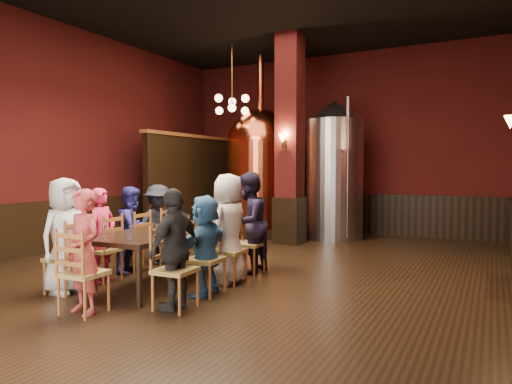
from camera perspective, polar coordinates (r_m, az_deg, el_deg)
The scene contains 36 objects.
room at distance 7.28m, azimuth -2.39°, elevation 7.89°, with size 10.00×10.02×4.50m.
wainscot_back at distance 11.86m, azimuth 9.68°, elevation -2.51°, with size 7.90×0.08×1.00m, color black.
wainscot_left at distance 9.91m, azimuth -22.68°, elevation -3.78°, with size 0.08×9.90×1.00m, color black.
column at distance 9.91m, azimuth 4.24°, elevation 6.58°, with size 0.58×0.58×4.50m, color #410F0E.
partition at distance 11.69m, azimuth -8.15°, elevation 0.86°, with size 0.22×3.50×2.40m, color black.
pendant_cluster at distance 10.76m, azimuth -3.01°, elevation 10.85°, with size 0.90×0.90×1.70m, color #A57226, non-canonical shape.
sconce_column at distance 9.63m, azimuth 3.53°, elevation 6.39°, with size 0.20×0.20×0.36m, color black, non-canonical shape.
dining_table at distance 6.66m, azimuth -11.30°, elevation -5.19°, with size 1.14×2.46×0.75m.
chair_0 at distance 6.50m, azimuth -22.66°, elevation -7.60°, with size 0.46×0.46×0.92m, color brown, non-canonical shape.
person_0 at distance 6.45m, azimuth -22.71°, elevation -5.04°, with size 0.74×0.48×1.51m, color silver.
chair_1 at distance 6.97m, azimuth -18.62°, elevation -6.82°, with size 0.46×0.46×0.92m, color brown, non-canonical shape.
person_1 at distance 6.94m, azimuth -18.65°, elevation -5.09°, with size 0.49×0.32×1.35m, color #CA224D.
chair_2 at distance 7.46m, azimuth -15.16°, elevation -6.13°, with size 0.46×0.46×0.92m, color brown, non-canonical shape.
person_2 at distance 7.43m, azimuth -15.19°, elevation -4.52°, with size 0.65×0.32×1.34m, color navy.
chair_3 at distance 7.98m, azimuth -12.11°, elevation -5.49°, with size 0.46×0.46×0.92m, color brown, non-canonical shape.
person_3 at distance 7.95m, azimuth -12.13°, elevation -3.96°, with size 0.87×0.50×1.35m, color black.
chair_4 at distance 5.41m, azimuth -10.04°, elevation -9.53°, with size 0.46×0.46×0.92m, color brown, non-canonical shape.
person_4 at distance 5.36m, azimuth -10.06°, elevation -7.02°, with size 0.82×0.34×1.40m, color black.
chair_5 at distance 5.96m, azimuth -6.39°, elevation -8.33°, with size 0.46×0.46×0.92m, color brown, non-canonical shape.
person_5 at distance 5.93m, azimuth -6.40°, elevation -6.58°, with size 1.20×0.38×1.29m, color teal.
chair_6 at distance 6.53m, azimuth -3.43°, elevation -7.32°, with size 0.46×0.46×0.92m, color brown, non-canonical shape.
person_6 at distance 6.48m, azimuth -3.44°, elevation -4.57°, with size 0.76×0.49×1.55m, color beige.
chair_7 at distance 7.12m, azimuth -0.93°, elevation -6.45°, with size 0.46×0.46×0.92m, color brown, non-canonical shape.
person_7 at distance 7.08m, azimuth -0.93°, elevation -3.87°, with size 0.76×0.37×1.57m, color black.
chair_8 at distance 5.53m, azimuth -20.74°, elevation -9.42°, with size 0.46×0.46×0.92m, color brown, non-canonical shape.
person_8 at distance 5.48m, azimuth -20.79°, elevation -6.97°, with size 0.51×0.33×1.40m, color #A63937.
copper_kettle at distance 11.15m, azimuth 0.60°, elevation 2.78°, with size 1.84×1.84×4.35m.
steel_vessel at distance 10.66m, azimuth 9.78°, elevation 2.72°, with size 1.74×1.74×3.17m.
rose_vase at distance 7.45m, azimuth -6.82°, elevation -2.00°, with size 0.21×0.21×0.35m.
wine_glass_0 at distance 7.02m, azimuth -7.09°, elevation -3.52°, with size 0.07×0.07×0.17m, color white, non-canonical shape.
wine_glass_1 at distance 5.97m, azimuth -12.51°, elevation -4.72°, with size 0.07×0.07×0.17m, color white, non-canonical shape.
wine_glass_2 at distance 7.08m, azimuth -8.52°, elevation -3.48°, with size 0.07×0.07×0.17m, color white, non-canonical shape.
wine_glass_3 at distance 7.04m, azimuth -8.49°, elevation -3.52°, with size 0.07×0.07×0.17m, color white, non-canonical shape.
wine_glass_4 at distance 6.12m, azimuth -18.40°, elevation -4.62°, with size 0.07×0.07×0.17m, color white, non-canonical shape.
wine_glass_5 at distance 5.84m, azimuth -15.36°, elevation -4.93°, with size 0.07×0.07×0.17m, color white, non-canonical shape.
wine_glass_6 at distance 6.67m, azimuth -9.08°, elevation -3.88°, with size 0.07×0.07×0.17m, color white, non-canonical shape.
Camera 1 is at (3.62, -6.28, 1.63)m, focal length 32.00 mm.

